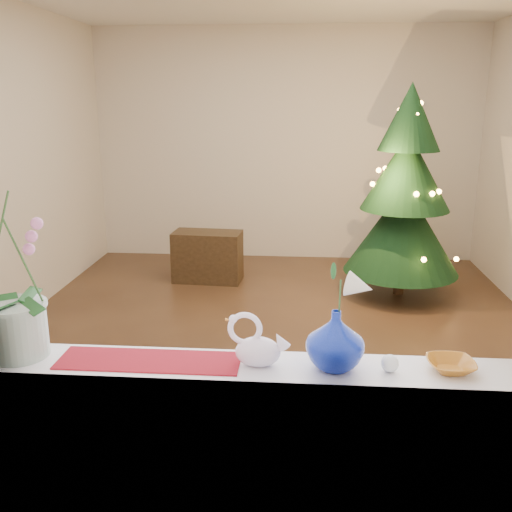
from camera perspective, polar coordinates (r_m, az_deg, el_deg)
The scene contains 15 objects.
ground at distance 4.73m, azimuth 1.90°, elevation -8.13°, with size 5.00×5.00×0.00m, color #3B2618.
wall_back at distance 6.85m, azimuth 3.00°, elevation 10.91°, with size 4.50×0.10×2.70m, color beige.
wall_front at distance 1.92m, azimuth -1.25°, elevation -0.97°, with size 4.50×0.10×2.70m, color beige.
window_apron at distance 2.38m, azimuth -1.00°, elevation -22.24°, with size 2.20×0.08×0.88m, color white.
windowsill at distance 2.20m, azimuth -0.83°, elevation -11.29°, with size 2.20×0.26×0.04m, color white.
window_frame at distance 1.88m, azimuth -1.22°, elevation 9.58°, with size 2.22×0.06×1.60m, color white, non-canonical shape.
runner at distance 2.26m, azimuth -10.64°, elevation -10.24°, with size 0.70×0.20×0.01m, color maroon.
orchid_pot at distance 2.33m, azimuth -23.38°, elevation -1.14°, with size 0.24×0.24×0.71m, color white, non-canonical shape.
swan at distance 2.15m, azimuth 0.20°, elevation -8.46°, with size 0.23×0.11×0.20m, color white, non-canonical shape.
blue_vase at distance 2.14m, azimuth 7.95°, elevation -7.87°, with size 0.25×0.25×0.26m, color navy.
lily at distance 2.06m, azimuth 8.18°, elevation -2.04°, with size 0.14×0.08×0.20m, color beige, non-canonical shape.
paperweight at distance 2.19m, azimuth 13.23°, elevation -10.41°, with size 0.07×0.07×0.07m, color white.
amber_dish at distance 2.26m, azimuth 18.90°, elevation -10.39°, with size 0.15×0.15×0.04m, color #A66319.
xmas_tree at distance 5.68m, azimuth 14.69°, elevation 6.15°, with size 1.12×1.12×2.04m, color black, non-canonical shape.
side_table at distance 6.09m, azimuth -4.86°, elevation -0.05°, with size 0.71×0.36×0.54m, color black.
Camera 1 is at (0.19, -4.33, 1.89)m, focal length 40.00 mm.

